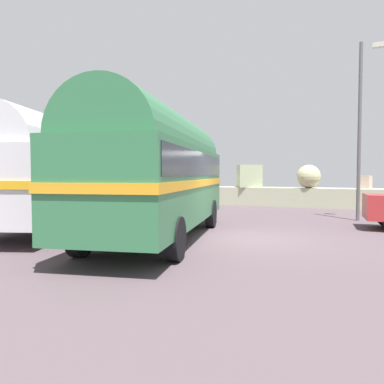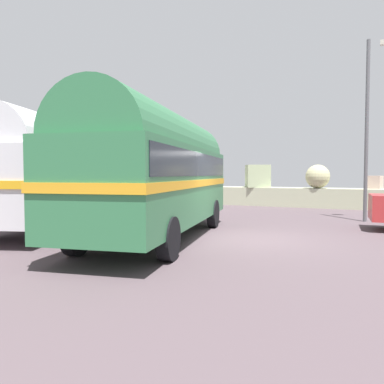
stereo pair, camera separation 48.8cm
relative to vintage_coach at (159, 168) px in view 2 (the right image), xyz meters
The scene contains 5 objects.
ground 3.32m from the vintage_coach, 24.25° to the left, with size 32.00×26.00×0.02m.
breakwater 13.09m from the vintage_coach, 80.98° to the left, with size 31.36×2.29×2.48m.
vintage_coach is the anchor object (origin of this frame).
second_coach 4.26m from the vintage_coach, behind, with size 5.14×8.89×3.70m.
lamp_post 8.97m from the vintage_coach, 52.71° to the left, with size 0.91×0.52×7.07m.
Camera 2 is at (3.20, -10.25, 1.88)m, focal length 34.90 mm.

